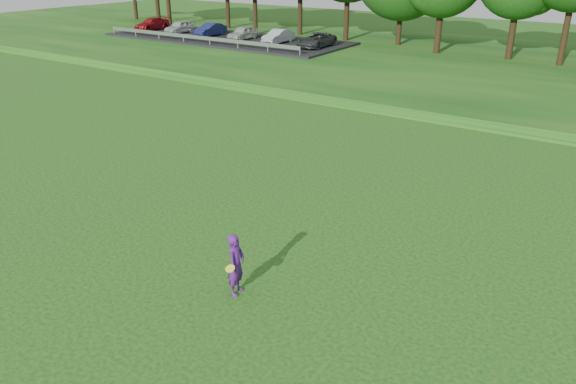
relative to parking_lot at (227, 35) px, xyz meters
The scene contains 5 objects.
ground 40.55m from the parking_lot, 54.07° to the right, with size 140.00×140.00×0.00m, color #0D4511.
berm 23.83m from the parking_lot, ahead, with size 130.00×30.00×0.60m, color #0D4511.
walking_path 27.04m from the parking_lot, 28.33° to the right, with size 130.00×1.60×0.04m, color gray.
parking_lot is the anchor object (origin of this frame).
woman 41.99m from the parking_lot, 50.29° to the right, with size 0.62×0.99×1.77m.
Camera 1 is at (11.38, -9.48, 8.62)m, focal length 35.00 mm.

